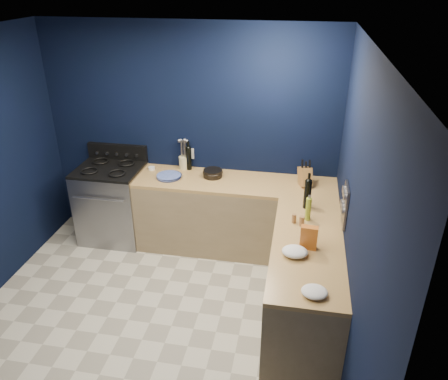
% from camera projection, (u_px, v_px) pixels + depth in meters
% --- Properties ---
extents(floor, '(3.50, 3.50, 0.02)m').
position_uv_depth(floor, '(150.00, 324.00, 4.23)').
color(floor, beige).
rests_on(floor, ground).
extents(ceiling, '(3.50, 3.50, 0.02)m').
position_uv_depth(ceiling, '(121.00, 42.00, 3.05)').
color(ceiling, silver).
rests_on(ceiling, ground).
extents(wall_back, '(3.50, 0.02, 2.60)m').
position_uv_depth(wall_back, '(190.00, 136.00, 5.18)').
color(wall_back, black).
rests_on(wall_back, ground).
extents(wall_right, '(0.02, 3.50, 2.60)m').
position_uv_depth(wall_right, '(355.00, 226.00, 3.35)').
color(wall_right, black).
rests_on(wall_right, ground).
extents(wall_front, '(3.50, 0.02, 2.60)m').
position_uv_depth(wall_front, '(8.00, 379.00, 2.09)').
color(wall_front, black).
rests_on(wall_front, ground).
extents(cab_back, '(2.30, 0.63, 0.86)m').
position_uv_depth(cab_back, '(235.00, 217.00, 5.19)').
color(cab_back, '#8E7958').
rests_on(cab_back, floor).
extents(top_back, '(2.30, 0.63, 0.04)m').
position_uv_depth(top_back, '(235.00, 183.00, 4.99)').
color(top_back, brown).
rests_on(top_back, cab_back).
extents(cab_right, '(0.63, 1.67, 0.86)m').
position_uv_depth(cab_right, '(304.00, 286.00, 4.05)').
color(cab_right, '#8E7958').
rests_on(cab_right, floor).
extents(top_right, '(0.63, 1.67, 0.04)m').
position_uv_depth(top_right, '(308.00, 246.00, 3.84)').
color(top_right, brown).
rests_on(top_right, cab_right).
extents(gas_range, '(0.76, 0.66, 0.92)m').
position_uv_depth(gas_range, '(113.00, 204.00, 5.41)').
color(gas_range, gray).
rests_on(gas_range, floor).
extents(oven_door, '(0.59, 0.02, 0.42)m').
position_uv_depth(oven_door, '(102.00, 217.00, 5.14)').
color(oven_door, black).
rests_on(oven_door, gas_range).
extents(cooktop, '(0.76, 0.66, 0.03)m').
position_uv_depth(cooktop, '(109.00, 169.00, 5.20)').
color(cooktop, black).
rests_on(cooktop, gas_range).
extents(backguard, '(0.76, 0.06, 0.20)m').
position_uv_depth(backguard, '(118.00, 152.00, 5.41)').
color(backguard, black).
rests_on(backguard, gas_range).
extents(spice_panel, '(0.02, 0.28, 0.38)m').
position_uv_depth(spice_panel, '(345.00, 205.00, 3.89)').
color(spice_panel, gray).
rests_on(spice_panel, wall_right).
extents(wall_outlet, '(0.09, 0.02, 0.13)m').
position_uv_depth(wall_outlet, '(190.00, 153.00, 5.26)').
color(wall_outlet, white).
rests_on(wall_outlet, wall_back).
extents(plate_stack, '(0.36, 0.36, 0.04)m').
position_uv_depth(plate_stack, '(169.00, 176.00, 5.06)').
color(plate_stack, '#405AA1').
rests_on(plate_stack, top_back).
extents(ramekin, '(0.10, 0.10, 0.03)m').
position_uv_depth(ramekin, '(152.00, 168.00, 5.27)').
color(ramekin, white).
rests_on(ramekin, top_back).
extents(utensil_crock, '(0.16, 0.16, 0.15)m').
position_uv_depth(utensil_crock, '(184.00, 162.00, 5.28)').
color(utensil_crock, beige).
rests_on(utensil_crock, top_back).
extents(wine_bottle_back, '(0.08, 0.08, 0.28)m').
position_uv_depth(wine_bottle_back, '(189.00, 158.00, 5.22)').
color(wine_bottle_back, black).
rests_on(wine_bottle_back, top_back).
extents(lemon_basket, '(0.26, 0.26, 0.09)m').
position_uv_depth(lemon_basket, '(213.00, 173.00, 5.07)').
color(lemon_basket, black).
rests_on(lemon_basket, top_back).
extents(knife_block, '(0.19, 0.27, 0.26)m').
position_uv_depth(knife_block, '(305.00, 176.00, 4.85)').
color(knife_block, brown).
rests_on(knife_block, top_back).
extents(wine_bottle_right, '(0.08, 0.08, 0.30)m').
position_uv_depth(wine_bottle_right, '(307.00, 194.00, 4.36)').
color(wine_bottle_right, black).
rests_on(wine_bottle_right, top_right).
extents(oil_bottle, '(0.06, 0.06, 0.23)m').
position_uv_depth(oil_bottle, '(308.00, 209.00, 4.16)').
color(oil_bottle, '#94AB2A').
rests_on(oil_bottle, top_right).
extents(spice_jar_near, '(0.05, 0.05, 0.09)m').
position_uv_depth(spice_jar_near, '(294.00, 218.00, 4.15)').
color(spice_jar_near, olive).
rests_on(spice_jar_near, top_right).
extents(spice_jar_far, '(0.06, 0.06, 0.10)m').
position_uv_depth(spice_jar_far, '(302.00, 221.00, 4.10)').
color(spice_jar_far, olive).
rests_on(spice_jar_far, top_right).
extents(crouton_bag, '(0.15, 0.08, 0.21)m').
position_uv_depth(crouton_bag, '(309.00, 238.00, 3.73)').
color(crouton_bag, '#A31D22').
rests_on(crouton_bag, top_right).
extents(towel_front, '(0.24, 0.21, 0.08)m').
position_uv_depth(towel_front, '(295.00, 252.00, 3.67)').
color(towel_front, white).
rests_on(towel_front, top_right).
extents(towel_end, '(0.24, 0.23, 0.06)m').
position_uv_depth(towel_end, '(314.00, 292.00, 3.22)').
color(towel_end, white).
rests_on(towel_end, top_right).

